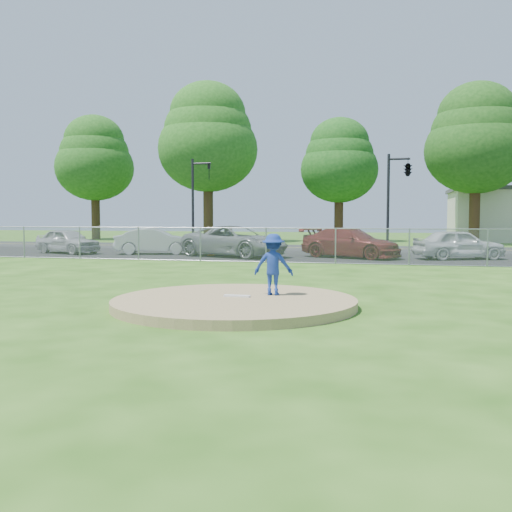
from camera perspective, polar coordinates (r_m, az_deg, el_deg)
The scene contains 19 objects.
ground at distance 22.41m, azimuth 4.87°, elevation -1.16°, with size 120.00×120.00×0.00m, color #244F11.
pitchers_mound at distance 12.68m, azimuth -2.16°, elevation -4.68°, with size 5.40×5.40×0.20m, color #8F784E.
pitching_rubber at distance 12.85m, azimuth -1.91°, elevation -4.02°, with size 0.60×0.15×0.04m, color white.
chain_link_fence at distance 24.33m, azimuth 5.61°, elevation 1.01°, with size 40.00×0.06×1.50m, color gray.
parking_lot at distance 28.83m, azimuth 6.87°, elevation -0.02°, with size 50.00×8.00×0.01m, color black.
street at distance 36.27m, azimuth 8.29°, elevation 0.79°, with size 60.00×7.00×0.01m, color #242426.
tree_far_left at distance 51.98m, azimuth -15.84°, elevation 9.42°, with size 6.72×6.72×10.74m.
tree_left at distance 45.83m, azimuth -4.84°, elevation 11.80°, with size 7.84×7.84×12.53m.
tree_center at distance 46.48m, azimuth 8.33°, elevation 9.46°, with size 6.16×6.16×9.84m.
tree_right at distance 44.76m, azimuth 21.18°, elevation 10.97°, with size 7.28×7.28×11.63m.
traffic_signal_left at distance 36.20m, azimuth -5.99°, elevation 6.12°, with size 1.28×0.20×5.60m.
traffic_signal_center at distance 34.15m, azimuth 14.76°, elevation 8.23°, with size 1.42×2.48×5.60m.
pitcher at distance 13.10m, azimuth 1.75°, elevation -0.85°, with size 0.91×0.52×1.41m, color navy.
traffic_cone at distance 29.15m, azimuth -4.50°, elevation 0.73°, with size 0.35×0.35×0.69m, color #EE5D0C.
parked_car_silver at distance 32.33m, azimuth -18.32°, elevation 1.44°, with size 1.59×3.95×1.34m, color #ACACB1.
parked_car_white at distance 30.63m, azimuth -10.08°, elevation 1.47°, with size 1.44×4.14×1.36m, color silver.
parked_car_gray at distance 28.21m, azimuth -2.13°, elevation 1.48°, with size 2.53×5.50×1.53m, color gray.
parked_car_darkred at distance 27.81m, azimuth 9.45°, elevation 1.30°, with size 2.01×4.94×1.43m, color maroon.
parked_car_pearl at distance 28.14m, azimuth 19.61°, elevation 1.12°, with size 1.66×4.12×1.40m, color silver.
Camera 1 is at (3.44, -12.05, 2.01)m, focal length 40.00 mm.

